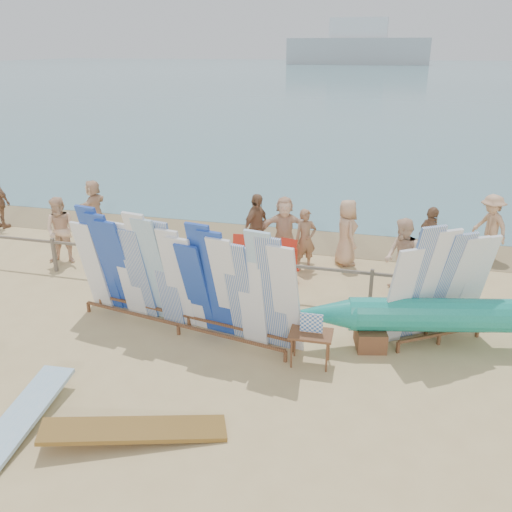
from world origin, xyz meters
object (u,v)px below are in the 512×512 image
(beachgoer_10, at_px, (430,241))
(flat_board_c, at_px, (136,439))
(beachgoer_9, at_px, (490,226))
(vendor_table, at_px, (310,347))
(beach_chair_right, at_px, (286,270))
(flat_board_b, at_px, (16,434))
(beachgoer_6, at_px, (346,232))
(side_surfboard_rack, at_px, (438,288))
(beachgoer_11, at_px, (94,206))
(stroller, at_px, (283,266))
(beachgoer_8, at_px, (402,258))
(beachgoer_2, at_px, (62,231))
(beachgoer_5, at_px, (284,228))
(beachgoer_4, at_px, (256,227))
(beachgoer_7, at_px, (305,240))
(beach_chair_left, at_px, (243,263))
(main_surfboard_rack, at_px, (182,280))
(outrigger_canoe, at_px, (477,318))

(beachgoer_10, bearing_deg, flat_board_c, 125.96)
(flat_board_c, distance_m, beachgoer_9, 11.10)
(vendor_table, height_order, beach_chair_right, vendor_table)
(flat_board_b, bearing_deg, beachgoer_6, 59.52)
(side_surfboard_rack, height_order, beachgoer_11, side_surfboard_rack)
(stroller, relative_size, beachgoer_8, 0.56)
(beach_chair_right, distance_m, beachgoer_2, 6.04)
(flat_board_b, distance_m, beachgoer_6, 9.16)
(beachgoer_9, distance_m, beachgoer_5, 5.60)
(flat_board_c, bearing_deg, beachgoer_10, -52.74)
(beach_chair_right, distance_m, beachgoer_10, 3.71)
(vendor_table, height_order, stroller, vendor_table)
(beach_chair_right, height_order, beachgoer_5, beachgoer_5)
(beachgoer_9, distance_m, beachgoer_4, 6.37)
(beachgoer_9, distance_m, beachgoer_7, 5.17)
(flat_board_c, distance_m, beach_chair_left, 6.45)
(flat_board_c, height_order, beachgoer_4, beachgoer_4)
(beachgoer_8, bearing_deg, beachgoer_10, 129.66)
(beachgoer_5, bearing_deg, beachgoer_10, -15.76)
(beach_chair_right, distance_m, beachgoer_9, 5.86)
(beach_chair_right, bearing_deg, beachgoer_4, 103.25)
(flat_board_c, distance_m, beachgoer_8, 7.28)
(beachgoer_9, distance_m, beachgoer_6, 4.02)
(beachgoer_6, height_order, beachgoer_8, beachgoer_8)
(main_surfboard_rack, xyz_separation_m, beachgoer_8, (4.21, 2.95, -0.22))
(stroller, bearing_deg, flat_board_b, -98.79)
(beach_chair_left, height_order, beachgoer_9, beachgoer_9)
(beachgoer_7, bearing_deg, beachgoer_4, 136.70)
(side_surfboard_rack, height_order, beachgoer_2, side_surfboard_rack)
(vendor_table, relative_size, beach_chair_right, 1.26)
(flat_board_b, relative_size, beachgoer_5, 1.57)
(stroller, height_order, beachgoer_8, beachgoer_8)
(beach_chair_right, bearing_deg, vendor_table, -102.55)
(beachgoer_2, bearing_deg, beach_chair_right, -4.86)
(beachgoer_8, bearing_deg, stroller, -117.48)
(flat_board_b, xyz_separation_m, stroller, (2.67, 6.63, 0.41))
(beachgoer_9, distance_m, beachgoer_8, 3.86)
(beachgoer_8, bearing_deg, beachgoer_11, -130.91)
(outrigger_canoe, relative_size, beach_chair_left, 7.42)
(flat_board_b, height_order, beachgoer_7, beachgoer_7)
(beachgoer_4, bearing_deg, flat_board_c, -160.32)
(beach_chair_left, bearing_deg, flat_board_b, -106.52)
(beachgoer_8, bearing_deg, beach_chair_right, -120.76)
(vendor_table, xyz_separation_m, beachgoer_10, (2.18, 5.03, 0.54))
(flat_board_b, relative_size, beachgoer_10, 1.54)
(flat_board_c, relative_size, beachgoer_10, 1.54)
(flat_board_c, xyz_separation_m, beach_chair_right, (0.92, 6.41, 0.24))
(vendor_table, xyz_separation_m, stroller, (-1.27, 3.56, 0.07))
(beachgoer_9, bearing_deg, outrigger_canoe, -45.59)
(stroller, xyz_separation_m, beachgoer_10, (3.45, 1.46, 0.47))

